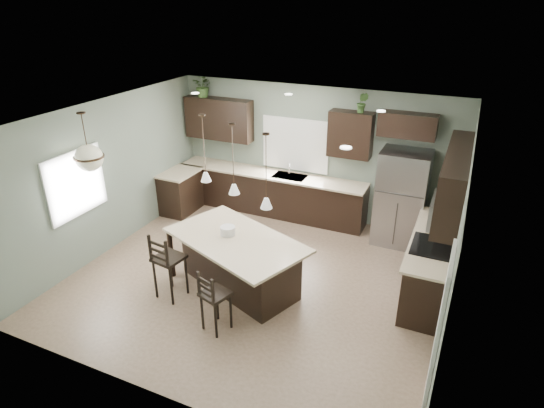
{
  "coord_description": "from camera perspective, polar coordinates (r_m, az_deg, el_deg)",
  "views": [
    {
      "loc": [
        2.91,
        -5.88,
        4.46
      ],
      "look_at": [
        0.1,
        0.4,
        1.25
      ],
      "focal_mm": 30.0,
      "sensor_mm": 36.0,
      "label": 1
    }
  ],
  "objects": [
    {
      "name": "wall_oven_front",
      "position": [
        7.64,
        16.72,
        -7.86
      ],
      "size": [
        0.01,
        0.72,
        0.6
      ],
      "primitive_type": "cube",
      "color": "gray",
      "rests_on": "right_lower_cabs"
    },
    {
      "name": "bar_stool_left",
      "position": [
        7.37,
        -12.73,
        -7.49
      ],
      "size": [
        0.48,
        0.48,
        1.15
      ],
      "primitive_type": "cube",
      "rotation": [
        0.0,
        0.0,
        -0.15
      ],
      "color": "black",
      "rests_on": "ground"
    },
    {
      "name": "back_upper_left",
      "position": [
        10.17,
        -6.68,
        10.56
      ],
      "size": [
        1.55,
        0.34,
        0.9
      ],
      "primitive_type": "cube",
      "color": "black",
      "rests_on": "room_shell"
    },
    {
      "name": "right_lower_cabs",
      "position": [
        7.86,
        19.23,
        -7.25
      ],
      "size": [
        0.6,
        2.35,
        0.9
      ],
      "primitive_type": "cube",
      "color": "black",
      "rests_on": "ground"
    },
    {
      "name": "window_left",
      "position": [
        8.31,
        -23.47,
        2.36
      ],
      "size": [
        0.02,
        1.1,
        1.0
      ],
      "primitive_type": "cube",
      "color": "white",
      "rests_on": "room_shell"
    },
    {
      "name": "back_upper_right",
      "position": [
        9.07,
        9.82,
        8.59
      ],
      "size": [
        0.85,
        0.34,
        0.9
      ],
      "primitive_type": "cube",
      "color": "black",
      "rests_on": "room_shell"
    },
    {
      "name": "window_back",
      "position": [
        9.67,
        2.97,
        7.48
      ],
      "size": [
        1.35,
        0.02,
        1.0
      ],
      "primitive_type": "cube",
      "color": "white",
      "rests_on": "room_shell"
    },
    {
      "name": "pendant_right",
      "position": [
        6.18,
        -0.74,
        4.07
      ],
      "size": [
        0.17,
        0.17,
        1.1
      ],
      "primitive_type": null,
      "color": "white",
      "rests_on": "room_shell"
    },
    {
      "name": "plant_back_left",
      "position": [
        10.17,
        -8.61,
        14.43
      ],
      "size": [
        0.47,
        0.43,
        0.48
      ],
      "primitive_type": "imported",
      "rotation": [
        0.0,
        0.0,
        -0.13
      ],
      "color": "#345224",
      "rests_on": "back_upper_left"
    },
    {
      "name": "right_upper_cabs",
      "position": [
        7.2,
        21.92,
        2.75
      ],
      "size": [
        0.34,
        2.35,
        0.9
      ],
      "primitive_type": "cube",
      "color": "black",
      "rests_on": "room_shell"
    },
    {
      "name": "chandelier",
      "position": [
        7.82,
        -22.29,
        7.21
      ],
      "size": [
        0.48,
        0.48,
        0.97
      ],
      "primitive_type": null,
      "color": "#F0EDC5",
      "rests_on": "room_shell"
    },
    {
      "name": "back_countertop",
      "position": [
        9.78,
        -0.22,
        3.8
      ],
      "size": [
        4.2,
        0.66,
        0.04
      ],
      "primitive_type": "cube",
      "color": "beige",
      "rests_on": "back_lower_cabs"
    },
    {
      "name": "pendant_left",
      "position": [
        7.2,
        -8.53,
        6.87
      ],
      "size": [
        0.17,
        0.17,
        1.1
      ],
      "primitive_type": null,
      "color": "silver",
      "rests_on": "room_shell"
    },
    {
      "name": "left_return_cabs",
      "position": [
        10.25,
        -11.4,
        1.46
      ],
      "size": [
        0.6,
        0.9,
        0.9
      ],
      "primitive_type": "cube",
      "color": "black",
      "rests_on": "ground"
    },
    {
      "name": "room_shell",
      "position": [
        7.12,
        -2.05,
        2.17
      ],
      "size": [
        6.0,
        6.0,
        6.0
      ],
      "color": "slate",
      "rests_on": "ground"
    },
    {
      "name": "serving_dish",
      "position": [
        7.32,
        -5.57,
        -3.34
      ],
      "size": [
        0.24,
        0.24,
        0.14
      ],
      "primitive_type": "cylinder",
      "color": "silver",
      "rests_on": "kitchen_island"
    },
    {
      "name": "sink_inset",
      "position": [
        9.61,
        2.23,
        3.49
      ],
      "size": [
        0.7,
        0.45,
        0.01
      ],
      "primitive_type": "cube",
      "color": "gray",
      "rests_on": "back_countertop"
    },
    {
      "name": "faucet",
      "position": [
        9.53,
        2.18,
        4.24
      ],
      "size": [
        0.02,
        0.02,
        0.28
      ],
      "primitive_type": "cylinder",
      "color": "silver",
      "rests_on": "back_countertop"
    },
    {
      "name": "microwave",
      "position": [
        7.1,
        20.85,
        -0.92
      ],
      "size": [
        0.4,
        0.75,
        0.4
      ],
      "primitive_type": "cube",
      "color": "gray",
      "rests_on": "right_upper_cabs"
    },
    {
      "name": "cooktop",
      "position": [
        7.37,
        19.37,
        -5.02
      ],
      "size": [
        0.58,
        0.75,
        0.02
      ],
      "primitive_type": "cube",
      "color": "black",
      "rests_on": "right_countertop"
    },
    {
      "name": "pantry_door",
      "position": [
        5.53,
        20.04,
        -15.29
      ],
      "size": [
        0.04,
        0.82,
        2.04
      ],
      "primitive_type": "cube",
      "color": "white",
      "rests_on": "ground"
    },
    {
      "name": "bar_stool_right",
      "position": [
        6.63,
        -7.08,
        -11.9
      ],
      "size": [
        0.46,
        0.46,
        1.0
      ],
      "primitive_type": "cube",
      "rotation": [
        0.0,
        0.0,
        -0.3
      ],
      "color": "black",
      "rests_on": "ground"
    },
    {
      "name": "right_countertop",
      "position": [
        7.63,
        19.58,
        -4.22
      ],
      "size": [
        0.66,
        2.35,
        0.04
      ],
      "primitive_type": "cube",
      "color": "beige",
      "rests_on": "right_lower_cabs"
    },
    {
      "name": "fridge_header",
      "position": [
        8.81,
        16.65,
        9.45
      ],
      "size": [
        1.05,
        0.34,
        0.45
      ],
      "primitive_type": "cube",
      "color": "black",
      "rests_on": "room_shell"
    },
    {
      "name": "left_return_countertop",
      "position": [
        10.06,
        -11.53,
        3.89
      ],
      "size": [
        0.66,
        0.96,
        0.04
      ],
      "primitive_type": "cube",
      "color": "beige",
      "rests_on": "left_return_cabs"
    },
    {
      "name": "plant_back_right",
      "position": [
        8.84,
        11.28,
        12.36
      ],
      "size": [
        0.22,
        0.18,
        0.39
      ],
      "primitive_type": "imported",
      "rotation": [
        0.0,
        0.0,
        -0.06
      ],
      "color": "#335826",
      "rests_on": "back_upper_right"
    },
    {
      "name": "pendant_center",
      "position": [
        6.67,
        -4.93,
        5.59
      ],
      "size": [
        0.17,
        0.17,
        1.1
      ],
      "primitive_type": null,
      "color": "white",
      "rests_on": "room_shell"
    },
    {
      "name": "ground",
      "position": [
        7.93,
        -1.86,
        -9.21
      ],
      "size": [
        6.0,
        6.0,
        0.0
      ],
      "primitive_type": "plane",
      "color": "#9E8466",
      "rests_on": "ground"
    },
    {
      "name": "back_lower_cabs",
      "position": [
        9.98,
        -0.17,
        1.32
      ],
      "size": [
        4.2,
        0.6,
        0.9
      ],
      "primitive_type": "cube",
      "color": "black",
      "rests_on": "ground"
    },
    {
      "name": "kitchen_island",
      "position": [
        7.46,
        -4.42,
        -7.47
      ],
      "size": [
        2.56,
        2.01,
        0.92
      ],
      "primitive_type": "cube",
      "rotation": [
        0.0,
        0.0,
        -0.37
      ],
      "color": "black",
      "rests_on": "ground"
    },
    {
      "name": "refrigerator",
      "position": [
        8.93,
        15.9,
        0.7
      ],
      "size": [
        0.9,
        0.74,
        1.85
      ],
      "primitive_type": "cube",
      "color": "#93949B",
      "rests_on": "ground"
    }
  ]
}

